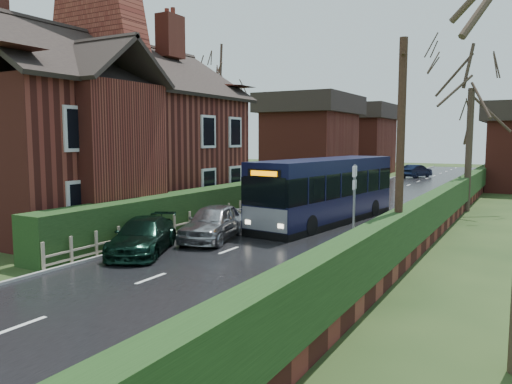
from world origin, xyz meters
The scene contains 17 objects.
ground centered at (0.00, 0.00, 0.00)m, with size 140.00×140.00×0.00m, color #3A4E21.
road centered at (0.00, 10.00, 0.01)m, with size 6.00×100.00×0.02m, color black.
pavement centered at (4.25, 10.00, 0.07)m, with size 2.50×100.00×0.14m, color slate.
kerb_right centered at (3.05, 10.00, 0.07)m, with size 0.12×100.00×0.14m, color gray.
kerb_left centered at (-3.05, 10.00, 0.05)m, with size 0.12×100.00×0.10m, color gray.
front_hedge centered at (-3.90, 5.00, 0.80)m, with size 1.20×16.00×1.60m, color black.
picket_fence centered at (-3.15, 5.00, 0.45)m, with size 0.10×16.00×0.90m, color gray, non-canonical shape.
right_wall_hedge centered at (5.80, 10.00, 1.02)m, with size 0.60×50.00×1.80m.
brick_house centered at (-8.73, 4.78, 4.38)m, with size 9.30×14.60×10.30m.
bus centered at (0.79, 9.02, 1.46)m, with size 3.45×9.91×2.95m.
car_silver centered at (-1.50, 3.29, 0.68)m, with size 1.62×4.02×1.37m, color #A1A0A5.
car_green centered at (-2.34, 0.29, 0.59)m, with size 1.65×4.05×1.18m, color black.
car_distant centered at (-1.20, 38.76, 0.64)m, with size 1.36×3.91×1.29m, color black.
bus_stop_sign centered at (4.00, 3.34, 1.99)m, with size 0.12×0.46×3.02m.
telegraph_pole centered at (5.80, 1.80, 3.34)m, with size 0.25×0.85×6.60m.
tree_right_far centered at (6.00, 16.31, 6.92)m, with size 4.80×4.80×9.27m.
tree_house_side centered at (-9.68, 16.50, 8.03)m, with size 4.73×4.73×10.75m.
Camera 1 is at (9.08, -12.28, 3.86)m, focal length 35.00 mm.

